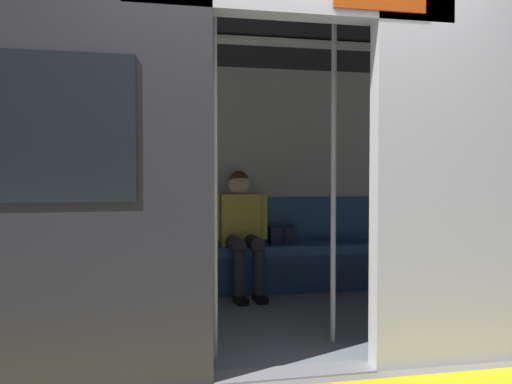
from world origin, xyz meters
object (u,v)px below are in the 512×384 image
Objects in this scene: bench_seat at (236,257)px; handbag at (282,235)px; grab_pole_door at (214,181)px; person_seated at (241,224)px; train_car at (247,125)px; grab_pole_far at (334,180)px; book at (197,245)px.

handbag is (-0.49, -0.08, 0.19)m from bench_seat.
person_seated is at bearing -105.45° from grab_pole_door.
grab_pole_far is (-0.48, 0.63, -0.43)m from train_car.
grab_pole_door is (0.46, 1.67, 0.43)m from person_seated.
book is at bearing -72.79° from train_car.
train_car is 0.90m from grab_pole_far.
grab_pole_door is 1.00× the size of grab_pole_far.
person_seated is 1.79m from grab_pole_door.
grab_pole_far reaches higher than handbag.
book is 0.10× the size of grab_pole_far.
book is at bearing -91.55° from grab_pole_door.
bench_seat is 2.59× the size of person_seated.
grab_pole_door is at bearing 9.65° from grab_pole_far.
person_seated is at bearing 16.59° from handbag.
bench_seat is 1.39× the size of grab_pole_far.
bench_seat is at bearing 9.23° from handbag.
grab_pole_far is at bearing 87.56° from handbag.
bench_seat is 0.33m from person_seated.
grab_pole_door is 0.84m from grab_pole_far.
bench_seat is 0.53m from handbag.
train_car is 0.95m from grab_pole_door.
handbag is 0.86m from book.
person_seated is 0.48m from handbag.
book is at bearing 3.01° from handbag.
train_car is 29.09× the size of book.
grab_pole_door is (0.35, 0.77, -0.43)m from train_car.
grab_pole_door is at bearing 65.53° from train_car.
train_car is at bearing 83.03° from person_seated.
grab_pole_far is (-0.37, 1.53, 0.43)m from person_seated.
book is 0.10× the size of grab_pole_door.
book is 1.91m from grab_pole_far.
grab_pole_door is (0.90, 1.80, 0.56)m from handbag.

